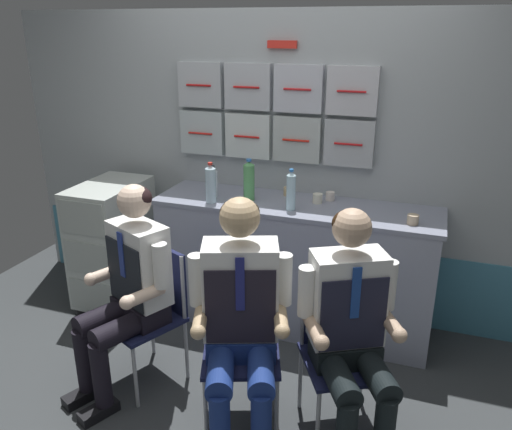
# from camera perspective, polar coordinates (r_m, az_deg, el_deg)

# --- Properties ---
(ground) EXTENTS (4.80, 4.80, 0.04)m
(ground) POSITION_cam_1_polar(r_m,az_deg,el_deg) (3.10, -5.90, -21.44)
(ground) COLOR #36393B
(galley_bulkhead) EXTENTS (4.20, 0.14, 2.15)m
(galley_bulkhead) POSITION_cam_1_polar(r_m,az_deg,el_deg) (3.72, 2.47, 5.26)
(galley_bulkhead) COLOR #A3AAAD
(galley_bulkhead) RESTS_ON ground
(galley_counter) EXTENTS (1.93, 0.53, 0.91)m
(galley_counter) POSITION_cam_1_polar(r_m,az_deg,el_deg) (3.63, 4.24, -5.57)
(galley_counter) COLOR #9197AA
(galley_counter) RESTS_ON ground
(service_trolley) EXTENTS (0.40, 0.65, 0.96)m
(service_trolley) POSITION_cam_1_polar(r_m,az_deg,el_deg) (4.01, -15.61, -2.87)
(service_trolley) COLOR black
(service_trolley) RESTS_ON ground
(folding_chair_left) EXTENTS (0.53, 0.53, 0.82)m
(folding_chair_left) POSITION_cam_1_polar(r_m,az_deg,el_deg) (3.16, -11.25, -9.31)
(folding_chair_left) COLOR #A8AAAF
(folding_chair_left) RESTS_ON ground
(crew_member_left) EXTENTS (0.57, 0.68, 1.24)m
(crew_member_left) POSITION_cam_1_polar(r_m,az_deg,el_deg) (3.00, -13.99, -7.38)
(crew_member_left) COLOR black
(crew_member_left) RESTS_ON ground
(folding_chair_right) EXTENTS (0.51, 0.51, 0.82)m
(folding_chair_right) POSITION_cam_1_polar(r_m,az_deg,el_deg) (2.83, -1.64, -12.71)
(folding_chair_right) COLOR #A8AAAF
(folding_chair_right) RESTS_ON ground
(crew_member_right) EXTENTS (0.56, 0.71, 1.28)m
(crew_member_right) POSITION_cam_1_polar(r_m,az_deg,el_deg) (2.59, -1.73, -10.82)
(crew_member_right) COLOR black
(crew_member_right) RESTS_ON ground
(folding_chair_by_counter) EXTENTS (0.54, 0.54, 0.82)m
(folding_chair_by_counter) POSITION_cam_1_polar(r_m,az_deg,el_deg) (2.81, 9.22, -13.24)
(folding_chair_by_counter) COLOR #A8AAAF
(folding_chair_by_counter) RESTS_ON ground
(crew_member_by_counter) EXTENTS (0.59, 0.68, 1.24)m
(crew_member_by_counter) POSITION_cam_1_polar(r_m,az_deg,el_deg) (2.59, 10.55, -11.81)
(crew_member_by_counter) COLOR black
(crew_member_by_counter) RESTS_ON ground
(water_bottle_short) EXTENTS (0.07, 0.07, 0.28)m
(water_bottle_short) POSITION_cam_1_polar(r_m,az_deg,el_deg) (3.45, -5.06, 3.49)
(water_bottle_short) COLOR silver
(water_bottle_short) RESTS_ON galley_counter
(water_bottle_blue_cap) EXTENTS (0.06, 0.06, 0.27)m
(water_bottle_blue_cap) POSITION_cam_1_polar(r_m,az_deg,el_deg) (3.30, 3.91, 2.71)
(water_bottle_blue_cap) COLOR silver
(water_bottle_blue_cap) RESTS_ON galley_counter
(sparkling_bottle_green) EXTENTS (0.07, 0.07, 0.22)m
(sparkling_bottle_green) POSITION_cam_1_polar(r_m,az_deg,el_deg) (3.57, -4.81, 3.66)
(sparkling_bottle_green) COLOR silver
(sparkling_bottle_green) RESTS_ON galley_counter
(water_bottle_tall) EXTENTS (0.08, 0.08, 0.29)m
(water_bottle_tall) POSITION_cam_1_polar(r_m,az_deg,el_deg) (3.48, -0.78, 3.82)
(water_bottle_tall) COLOR #529D57
(water_bottle_tall) RESTS_ON galley_counter
(coffee_cup_spare) EXTENTS (0.06, 0.06, 0.06)m
(coffee_cup_spare) POSITION_cam_1_polar(r_m,az_deg,el_deg) (3.54, 8.24, 2.12)
(coffee_cup_spare) COLOR silver
(coffee_cup_spare) RESTS_ON galley_counter
(espresso_cup_small) EXTENTS (0.06, 0.06, 0.06)m
(espresso_cup_small) POSITION_cam_1_polar(r_m,az_deg,el_deg) (3.61, 3.55, 2.67)
(espresso_cup_small) COLOR tan
(espresso_cup_small) RESTS_ON galley_counter
(paper_cup_blue) EXTENTS (0.07, 0.07, 0.06)m
(paper_cup_blue) POSITION_cam_1_polar(r_m,az_deg,el_deg) (3.48, 6.86, 1.88)
(paper_cup_blue) COLOR silver
(paper_cup_blue) RESTS_ON galley_counter
(coffee_cup_white) EXTENTS (0.07, 0.07, 0.06)m
(coffee_cup_white) POSITION_cam_1_polar(r_m,az_deg,el_deg) (3.22, 17.04, -0.44)
(coffee_cup_white) COLOR tan
(coffee_cup_white) RESTS_ON galley_counter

